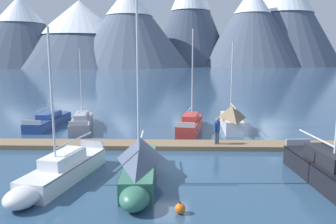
# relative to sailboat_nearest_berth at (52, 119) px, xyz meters

# --- Properties ---
(ground_plane) EXTENTS (700.00, 700.00, 0.00)m
(ground_plane) POSITION_rel_sailboat_nearest_berth_xyz_m (10.03, -11.20, -0.49)
(ground_plane) COLOR #2D4C6B
(mountain_west_summit) EXTENTS (73.32, 73.32, 42.29)m
(mountain_west_summit) POSITION_rel_sailboat_nearest_berth_xyz_m (-79.80, 179.48, 21.39)
(mountain_west_summit) COLOR #424C60
(mountain_west_summit) RESTS_ON ground
(mountain_central_massif) EXTENTS (93.96, 93.96, 41.12)m
(mountain_central_massif) POSITION_rel_sailboat_nearest_berth_xyz_m (-45.63, 187.12, 21.42)
(mountain_central_massif) COLOR #4C566B
(mountain_central_massif) RESTS_ON ground
(mountain_shoulder_ridge) EXTENTS (74.64, 74.64, 48.26)m
(mountain_shoulder_ridge) POSITION_rel_sailboat_nearest_berth_xyz_m (-13.47, 179.59, 24.40)
(mountain_shoulder_ridge) COLOR slate
(mountain_shoulder_ridge) RESTS_ON ground
(mountain_east_summit) EXTENTS (56.74, 56.74, 67.69)m
(mountain_east_summit) POSITION_rel_sailboat_nearest_berth_xyz_m (25.45, 205.10, 35.08)
(mountain_east_summit) COLOR #424C60
(mountain_east_summit) RESTS_ON ground
(mountain_rear_spur) EXTENTS (66.01, 66.01, 50.66)m
(mountain_rear_spur) POSITION_rel_sailboat_nearest_berth_xyz_m (64.02, 190.60, 25.53)
(mountain_rear_spur) COLOR #4C566B
(mountain_rear_spur) RESTS_ON ground
(mountain_north_horn) EXTENTS (79.11, 79.11, 68.34)m
(mountain_north_horn) POSITION_rel_sailboat_nearest_berth_xyz_m (89.25, 206.91, 35.63)
(mountain_north_horn) COLOR #4C566B
(mountain_north_horn) RESTS_ON ground
(dock) EXTENTS (24.26, 2.46, 0.30)m
(dock) POSITION_rel_sailboat_nearest_berth_xyz_m (10.03, -7.20, -0.34)
(dock) COLOR #846B4C
(dock) RESTS_ON ground
(sailboat_nearest_berth) EXTENTS (2.01, 7.52, 7.89)m
(sailboat_nearest_berth) POSITION_rel_sailboat_nearest_berth_xyz_m (0.00, 0.00, 0.00)
(sailboat_nearest_berth) COLOR navy
(sailboat_nearest_berth) RESTS_ON ground
(sailboat_second_berth) EXTENTS (2.69, 7.65, 6.49)m
(sailboat_second_berth) POSITION_rel_sailboat_nearest_berth_xyz_m (2.98, -1.03, 0.05)
(sailboat_second_berth) COLOR #93939E
(sailboat_second_berth) RESTS_ON ground
(sailboat_mid_dock_port) EXTENTS (3.00, 6.90, 7.08)m
(sailboat_mid_dock_port) POSITION_rel_sailboat_nearest_berth_xyz_m (5.10, -13.40, 0.06)
(sailboat_mid_dock_port) COLOR silver
(sailboat_mid_dock_port) RESTS_ON ground
(sailboat_mid_dock_starboard) EXTENTS (1.70, 6.94, 8.36)m
(sailboat_mid_dock_starboard) POSITION_rel_sailboat_nearest_berth_xyz_m (8.79, -13.05, 0.46)
(sailboat_mid_dock_starboard) COLOR #336B56
(sailboat_mid_dock_starboard) RESTS_ON ground
(sailboat_far_berth) EXTENTS (2.63, 7.12, 8.01)m
(sailboat_far_berth) POSITION_rel_sailboat_nearest_berth_xyz_m (11.96, -1.99, 0.09)
(sailboat_far_berth) COLOR #B2332D
(sailboat_far_berth) RESTS_ON ground
(sailboat_outer_slip) EXTENTS (1.91, 6.66, 7.04)m
(sailboat_outer_slip) POSITION_rel_sailboat_nearest_berth_xyz_m (15.28, -1.47, 0.47)
(sailboat_outer_slip) COLOR white
(sailboat_outer_slip) RESTS_ON ground
(sailboat_end_of_dock) EXTENTS (1.78, 7.77, 8.56)m
(sailboat_end_of_dock) POSITION_rel_sailboat_nearest_berth_xyz_m (17.39, -14.19, 0.17)
(sailboat_end_of_dock) COLOR black
(sailboat_end_of_dock) RESTS_ON ground
(person_on_dock) EXTENTS (0.41, 0.48, 1.69)m
(person_on_dock) POSITION_rel_sailboat_nearest_berth_xyz_m (13.25, -7.44, 0.77)
(person_on_dock) COLOR #384256
(person_on_dock) RESTS_ON dock
(mooring_buoy_channel_marker) EXTENTS (0.40, 0.40, 0.48)m
(mooring_buoy_channel_marker) POSITION_rel_sailboat_nearest_berth_xyz_m (10.57, -16.47, -0.29)
(mooring_buoy_channel_marker) COLOR orange
(mooring_buoy_channel_marker) RESTS_ON ground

